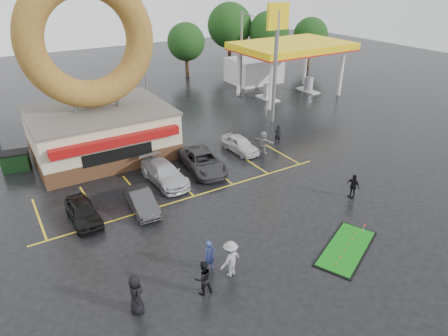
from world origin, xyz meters
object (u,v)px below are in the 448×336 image
car_white (240,144)px  putting_green (346,248)px  streetlight_mid (145,64)px  person_blue (210,256)px  car_silver (164,173)px  shell_sign (277,42)px  gas_station (274,58)px  dumpster (16,161)px  streetlight_right (242,51)px  car_dgrey (142,201)px  donut_shop (96,99)px  person_cameraman (353,186)px  car_grey (203,161)px  car_black (83,212)px

car_white → putting_green: 13.47m
streetlight_mid → person_blue: (-6.59, -24.14, -3.95)m
car_silver → putting_green: car_silver is taller
shell_sign → putting_green: size_ratio=2.13×
gas_station → dumpster: (-29.24, -7.35, -3.05)m
shell_sign → streetlight_right: size_ratio=1.18×
streetlight_right → car_dgrey: 27.01m
donut_shop → shell_sign: size_ratio=1.27×
gas_station → shell_sign: bearing=-128.1°
person_blue → person_cameraman: bearing=2.9°
gas_station → car_silver: (-20.83, -14.81, -3.01)m
streetlight_mid → car_grey: streetlight_mid is taller
shell_sign → dumpster: shell_sign is taller
streetlight_mid → shell_sign: bearing=-44.7°
gas_station → streetlight_right: 4.26m
person_cameraman → car_black: bearing=-117.2°
streetlight_mid → donut_shop: bearing=-131.4°
car_black → car_grey: (9.05, 2.14, 0.06)m
car_silver → car_grey: car_grey is taller
car_silver → streetlight_mid: bearing=68.5°
car_black → dumpster: (-2.48, 9.36, 0.01)m
car_silver → donut_shop: bearing=104.2°
gas_station → car_white: (-13.59, -13.23, -3.06)m
car_dgrey → putting_green: (7.76, -9.21, -0.58)m
shell_sign → person_cameraman: size_ratio=6.56×
gas_station → car_grey: size_ratio=2.70×
donut_shop → car_silver: (2.17, -6.84, -3.78)m
gas_station → putting_green: gas_station is taller
car_grey → person_blue: bearing=-110.6°
gas_station → car_black: size_ratio=3.65×
dumpster → car_silver: bearing=-29.6°
shell_sign → putting_green: bearing=-116.3°
shell_sign → car_dgrey: size_ratio=2.83×
donut_shop → car_grey: donut_shop is taller
car_dgrey → person_blue: (0.85, -6.84, 0.22)m
person_cameraman → putting_green: person_cameraman is taller
donut_shop → streetlight_right: size_ratio=1.50×
car_dgrey → car_silver: size_ratio=0.79×
car_grey → streetlight_mid: bearing=89.6°
donut_shop → putting_green: donut_shop is taller
person_cameraman → putting_green: bearing=-55.3°
dumpster → shell_sign: bearing=7.9°
car_white → dumpster: bearing=156.7°
shell_sign → streetlight_mid: shell_sign is taller
dumpster → donut_shop: bearing=6.3°
donut_shop → streetlight_mid: size_ratio=1.50×
car_white → putting_green: bearing=-101.7°
car_dgrey → person_cameraman: person_cameraman is taller
streetlight_right → person_cameraman: size_ratio=5.57×
person_blue → shell_sign: bearing=41.0°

